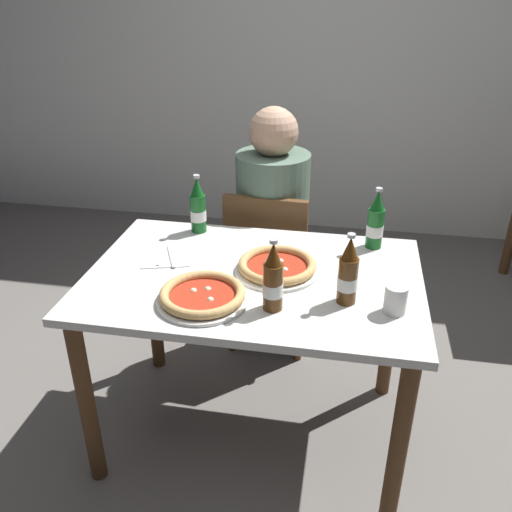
# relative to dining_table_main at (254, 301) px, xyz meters

# --- Properties ---
(ground_plane) EXTENTS (8.00, 8.00, 0.00)m
(ground_plane) POSITION_rel_dining_table_main_xyz_m (0.00, 0.00, -0.64)
(ground_plane) COLOR slate
(back_wall_tiled) EXTENTS (7.00, 0.10, 2.60)m
(back_wall_tiled) POSITION_rel_dining_table_main_xyz_m (0.00, 2.20, 0.66)
(back_wall_tiled) COLOR white
(back_wall_tiled) RESTS_ON ground_plane
(dining_table_main) EXTENTS (1.20, 0.80, 0.75)m
(dining_table_main) POSITION_rel_dining_table_main_xyz_m (0.00, 0.00, 0.00)
(dining_table_main) COLOR silver
(dining_table_main) RESTS_ON ground_plane
(chair_behind_table) EXTENTS (0.42, 0.42, 0.85)m
(chair_behind_table) POSITION_rel_dining_table_main_xyz_m (-0.04, 0.61, -0.15)
(chair_behind_table) COLOR brown
(chair_behind_table) RESTS_ON ground_plane
(diner_seated) EXTENTS (0.34, 0.34, 1.21)m
(diner_seated) POSITION_rel_dining_table_main_xyz_m (-0.03, 0.66, -0.05)
(diner_seated) COLOR #2D3342
(diner_seated) RESTS_ON ground_plane
(pizza_margherita_near) EXTENTS (0.31, 0.31, 0.04)m
(pizza_margherita_near) POSITION_rel_dining_table_main_xyz_m (0.08, 0.04, 0.14)
(pizza_margherita_near) COLOR white
(pizza_margherita_near) RESTS_ON dining_table_main
(pizza_marinara_far) EXTENTS (0.31, 0.31, 0.04)m
(pizza_marinara_far) POSITION_rel_dining_table_main_xyz_m (-0.13, -0.21, 0.14)
(pizza_marinara_far) COLOR white
(pizza_marinara_far) RESTS_ON dining_table_main
(beer_bottle_left) EXTENTS (0.07, 0.07, 0.25)m
(beer_bottle_left) POSITION_rel_dining_table_main_xyz_m (0.43, 0.31, 0.22)
(beer_bottle_left) COLOR #14591E
(beer_bottle_left) RESTS_ON dining_table_main
(beer_bottle_center) EXTENTS (0.07, 0.07, 0.25)m
(beer_bottle_center) POSITION_rel_dining_table_main_xyz_m (0.10, -0.21, 0.22)
(beer_bottle_center) COLOR #512D0F
(beer_bottle_center) RESTS_ON dining_table_main
(beer_bottle_right) EXTENTS (0.07, 0.07, 0.25)m
(beer_bottle_right) POSITION_rel_dining_table_main_xyz_m (-0.29, 0.33, 0.22)
(beer_bottle_right) COLOR #14591E
(beer_bottle_right) RESTS_ON dining_table_main
(beer_bottle_extra) EXTENTS (0.07, 0.07, 0.25)m
(beer_bottle_extra) POSITION_rel_dining_table_main_xyz_m (0.33, -0.12, 0.22)
(beer_bottle_extra) COLOR #512D0F
(beer_bottle_extra) RESTS_ON dining_table_main
(napkin_with_cutlery) EXTENTS (0.22, 0.22, 0.01)m
(napkin_with_cutlery) POSITION_rel_dining_table_main_xyz_m (-0.35, 0.08, 0.12)
(napkin_with_cutlery) COLOR white
(napkin_with_cutlery) RESTS_ON dining_table_main
(paper_cup) EXTENTS (0.07, 0.07, 0.09)m
(paper_cup) POSITION_rel_dining_table_main_xyz_m (0.49, -0.16, 0.16)
(paper_cup) COLOR white
(paper_cup) RESTS_ON dining_table_main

